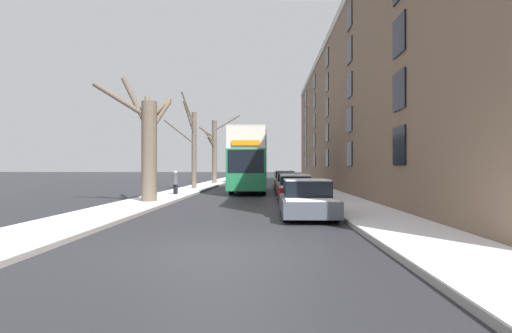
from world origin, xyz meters
TOP-DOWN VIEW (x-y plane):
  - ground_plane at (0.00, 0.00)m, footprint 320.00×320.00m
  - sidewalk_left at (-4.88, 53.00)m, footprint 2.55×130.00m
  - sidewalk_right at (4.88, 53.00)m, footprint 2.55×130.00m
  - terrace_facade_right at (10.65, 25.18)m, footprint 9.10×52.16m
  - bare_tree_left_0 at (-4.79, 10.93)m, footprint 3.63×2.94m
  - bare_tree_left_1 at (-4.85, 23.10)m, footprint 2.46×1.71m
  - bare_tree_left_2 at (-4.67, 34.72)m, footprint 4.37×2.79m
  - double_decker_bus at (-0.24, 21.29)m, footprint 2.52×10.57m
  - parked_car_0 at (2.53, 5.99)m, footprint 1.86×4.28m
  - parked_car_1 at (2.53, 12.33)m, footprint 1.73×4.44m
  - parked_car_2 at (2.53, 18.59)m, footprint 1.71×4.06m
  - parked_car_3 at (2.53, 24.55)m, footprint 1.75×4.33m
  - parked_car_4 at (2.53, 30.44)m, footprint 1.74×4.56m
  - oncoming_van at (-2.24, 38.29)m, footprint 1.93×5.25m
  - pedestrian_left_sidewalk at (-4.57, 15.95)m, footprint 0.35×0.35m

SIDE VIEW (x-z plane):
  - ground_plane at x=0.00m, z-range 0.00..0.00m
  - sidewalk_left at x=-4.88m, z-range 0.00..0.16m
  - sidewalk_right at x=4.88m, z-range 0.00..0.16m
  - parked_car_0 at x=2.53m, z-range -0.05..1.32m
  - parked_car_4 at x=2.53m, z-range -0.05..1.36m
  - parked_car_2 at x=2.53m, z-range -0.06..1.39m
  - parked_car_1 at x=2.53m, z-range -0.05..1.38m
  - parked_car_3 at x=2.53m, z-range -0.07..1.47m
  - pedestrian_left_sidewalk at x=-4.57m, z-range 0.08..1.70m
  - oncoming_van at x=-2.24m, z-range 0.09..2.39m
  - double_decker_bus at x=-0.24m, z-range 0.30..4.76m
  - bare_tree_left_0 at x=-4.79m, z-range -0.04..6.23m
  - bare_tree_left_1 at x=-4.85m, z-range -0.38..7.32m
  - bare_tree_left_2 at x=-4.67m, z-range -0.02..7.65m
  - terrace_facade_right at x=10.65m, z-range 0.00..13.13m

